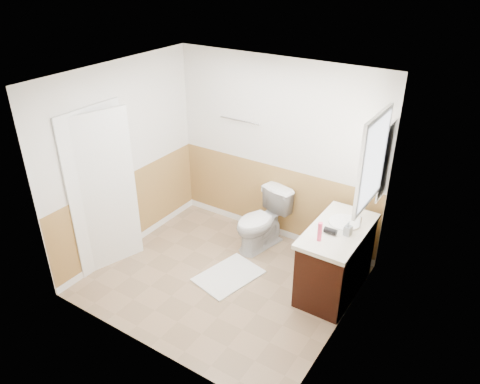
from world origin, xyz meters
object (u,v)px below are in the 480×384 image
Objects in this scene: vanity_cabinet at (335,261)px; soap_dispenser at (348,229)px; lotion_bottle at (320,232)px; toilet at (262,221)px; bath_mat at (229,276)px.

vanity_cabinet is 6.52× the size of soap_dispenser.
soap_dispenser is at bearing 50.34° from lotion_bottle.
toilet is 4.81× the size of soap_dispenser.
toilet is at bearing 90.00° from bath_mat.
toilet is 0.74× the size of vanity_cabinet.
lotion_bottle is 1.30× the size of soap_dispenser.
lotion_bottle is (-0.10, -0.33, 0.56)m from vanity_cabinet.
vanity_cabinet is at bearing 150.49° from soap_dispenser.
lotion_bottle is (1.08, 0.16, 0.95)m from bath_mat.
bath_mat is at bearing -171.58° from lotion_bottle.
toilet is at bearing 165.60° from vanity_cabinet.
toilet is 1.37m from lotion_bottle.
vanity_cabinet is (1.18, 0.49, 0.39)m from bath_mat.
lotion_bottle is at bearing -106.70° from vanity_cabinet.
toilet is 1.01× the size of bath_mat.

